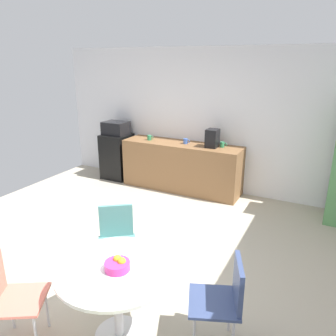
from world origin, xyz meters
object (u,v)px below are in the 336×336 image
(coffee_maker, at_px, (212,138))
(mug_green, at_px, (186,141))
(microwave, at_px, (116,128))
(chair_teal, at_px, (117,234))
(mini_fridge, at_px, (117,156))
(fruit_bowl, at_px, (118,265))
(mug_white, at_px, (222,145))
(chair_coral, at_px, (6,292))
(round_table, at_px, (117,283))
(mug_red, at_px, (150,138))
(chair_navy, at_px, (226,294))

(coffee_maker, bearing_deg, mug_green, 178.96)
(microwave, xyz_separation_m, chair_teal, (1.96, -2.74, -0.53))
(mini_fridge, bearing_deg, coffee_maker, 0.00)
(microwave, height_order, mug_green, microwave)
(coffee_maker, bearing_deg, microwave, 180.00)
(fruit_bowl, height_order, mug_white, mug_white)
(chair_coral, xyz_separation_m, coffee_maker, (0.36, 3.96, 0.54))
(chair_coral, height_order, mug_white, mug_white)
(round_table, bearing_deg, chair_teal, 125.84)
(mini_fridge, bearing_deg, mug_red, -3.23)
(microwave, relative_size, mug_red, 3.72)
(chair_navy, relative_size, chair_coral, 1.00)
(microwave, bearing_deg, chair_navy, -43.15)
(round_table, xyz_separation_m, chair_navy, (0.85, 0.34, -0.05))
(round_table, xyz_separation_m, chair_coral, (-0.79, -0.47, -0.05))
(microwave, height_order, mug_red, microwave)
(microwave, bearing_deg, chair_coral, -66.70)
(mini_fridge, height_order, mug_red, mug_red)
(microwave, distance_m, mug_red, 0.82)
(microwave, height_order, round_table, microwave)
(round_table, bearing_deg, microwave, 125.60)
(mug_green, xyz_separation_m, coffee_maker, (0.52, -0.01, 0.11))
(round_table, relative_size, mug_red, 7.81)
(mug_green, height_order, coffee_maker, coffee_maker)
(mini_fridge, distance_m, microwave, 0.59)
(mini_fridge, relative_size, mug_white, 7.13)
(chair_navy, height_order, fruit_bowl, same)
(mug_white, height_order, mug_red, same)
(chair_coral, height_order, mug_red, mug_red)
(mini_fridge, relative_size, chair_navy, 1.11)
(chair_coral, relative_size, mug_green, 6.43)
(fruit_bowl, xyz_separation_m, mug_red, (-1.71, 3.45, 0.19))
(mini_fridge, xyz_separation_m, mug_red, (0.82, -0.05, 0.49))
(coffee_maker, bearing_deg, round_table, -82.98)
(mug_red, relative_size, coffee_maker, 0.40)
(fruit_bowl, bearing_deg, microwave, 125.83)
(mug_red, height_order, coffee_maker, coffee_maker)
(round_table, xyz_separation_m, mug_white, (-0.26, 3.56, 0.38))
(chair_navy, distance_m, fruit_bowl, 0.93)
(chair_navy, relative_size, mug_red, 6.43)
(chair_navy, xyz_separation_m, chair_coral, (-1.65, -0.82, 0.00))
(chair_navy, height_order, mug_red, mug_red)
(mini_fridge, distance_m, mug_white, 2.29)
(mini_fridge, xyz_separation_m, round_table, (2.50, -3.49, 0.11))
(mug_white, xyz_separation_m, mug_red, (-1.42, -0.12, 0.00))
(round_table, xyz_separation_m, fruit_bowl, (0.03, -0.01, 0.19))
(chair_coral, bearing_deg, chair_teal, 78.39)
(mug_white, bearing_deg, round_table, -85.76)
(mug_white, bearing_deg, chair_navy, -70.81)
(chair_teal, xyz_separation_m, mug_red, (-1.14, 2.69, 0.43))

